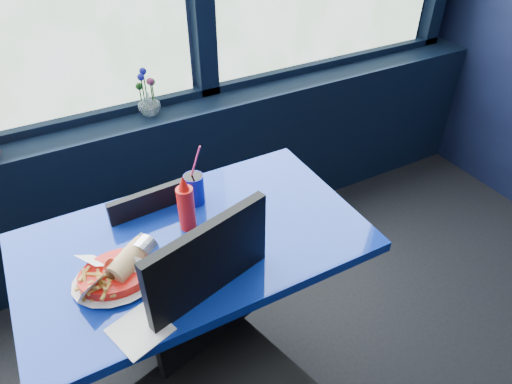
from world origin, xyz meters
name	(u,v)px	position (x,y,z in m)	size (l,w,h in m)	color
window_sill	(79,204)	(0.00, 2.87, 0.40)	(5.00, 0.26, 0.80)	black
near_table	(198,274)	(0.30, 2.00, 0.57)	(1.20, 0.70, 0.75)	black
chair_near_front	(221,356)	(0.23, 1.63, 0.58)	(0.56, 0.57, 1.02)	black
chair_near_back	(159,241)	(0.25, 2.33, 0.48)	(0.40, 0.41, 0.84)	black
flower_vase	(148,101)	(0.44, 2.87, 0.87)	(0.11, 0.12, 0.23)	silver
food_basket	(120,271)	(0.03, 1.94, 0.78)	(0.29, 0.29, 0.10)	red
ketchup_bottle	(186,205)	(0.31, 2.07, 0.85)	(0.06, 0.06, 0.23)	red
soda_cup	(194,188)	(0.39, 2.19, 0.81)	(0.08, 0.08, 0.26)	#0E139B
napkin	(140,330)	(0.02, 1.72, 0.75)	(0.15, 0.15, 0.00)	white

